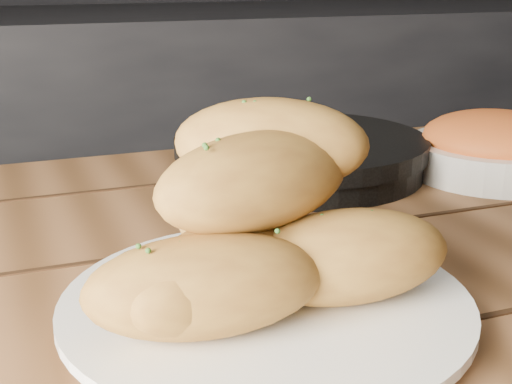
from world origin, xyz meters
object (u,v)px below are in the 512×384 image
Objects in this scene: skillet at (302,154)px; bowl at (496,147)px; plate at (266,307)px; bread_rolls at (256,228)px; table at (409,369)px.

bowl is (0.22, -0.09, 0.01)m from skillet.
bread_rolls is at bearing -175.17° from plate.
plate is 0.38m from skillet.
plate is (-0.16, -0.05, 0.11)m from table.
plate is 0.06m from bread_rolls.
bread_rolls is 0.48m from bowl.
bread_rolls is 0.39m from skillet.
table is 0.24m from bread_rolls.
table is at bearing 16.16° from bread_rolls.
skillet is at bearing 85.32° from table.
table is at bearing 16.73° from plate.
bread_rolls reaches higher than bowl.
bread_rolls reaches higher than skillet.
bread_rolls is at bearing -119.23° from skillet.
plate is at bearing -118.21° from skillet.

